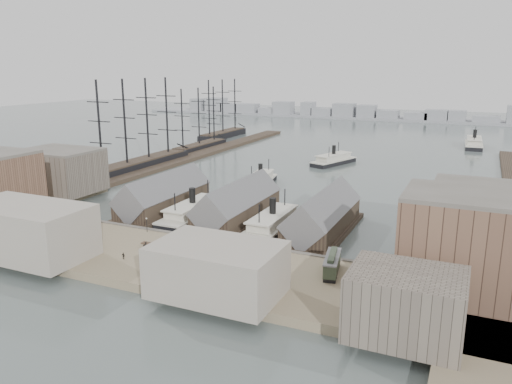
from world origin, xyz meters
The scene contains 39 objects.
ground centered at (0.00, 0.00, 0.00)m, with size 900.00×900.00×0.00m, color #495553.
quay centered at (0.00, -20.00, 1.00)m, with size 180.00×30.00×2.00m, color #7B6D53.
seawall centered at (0.00, -5.20, 1.15)m, with size 180.00×1.20×2.30m, color #59544C.
west_wharf centered at (-68.00, 100.00, 0.80)m, with size 10.00×220.00×1.60m, color #2D231C.
ferry_shed_west centered at (-26.00, 16.88, 4.64)m, with size 14.00×42.00×12.60m.
ferry_shed_center centered at (0.00, 16.88, 4.64)m, with size 14.00×42.00×12.60m.
ferry_shed_east centered at (26.00, 16.88, 4.64)m, with size 14.00×42.00×12.60m.
warehouse_west_back centered at (-70.00, 18.00, 9.00)m, with size 26.00×20.00×14.00m, color #60564C.
warehouse_east_front centered at (66.00, -12.00, 11.50)m, with size 30.00×18.00×19.00m, color brown.
warehouse_east_back centered at (68.00, 15.00, 9.50)m, with size 28.00×20.00×15.00m, color #60564C.
street_bldg_center centered at (20.00, -32.00, 7.00)m, with size 24.00×16.00×10.00m, color gray.
street_bldg_west centered at (-30.00, -32.00, 8.00)m, with size 30.00×16.00×12.00m, color gray.
street_bldg_east centered at (55.00, -33.00, 7.50)m, with size 18.00×14.00×11.00m, color #60564C.
lamp_post_far_w centered at (-45.00, -7.00, 4.71)m, with size 0.44×0.44×3.92m.
lamp_post_near_w centered at (-15.00, -7.00, 4.71)m, with size 0.44×0.44×3.92m.
lamp_post_near_e centered at (15.00, -7.00, 4.71)m, with size 0.44×0.44×3.92m.
lamp_post_far_e centered at (45.00, -7.00, 4.71)m, with size 0.44×0.44×3.92m.
far_shore centered at (-2.07, 334.14, 3.91)m, with size 500.00×40.00×15.72m.
ferry_docked_west centered at (-13.00, 12.89, 2.42)m, with size 8.68×28.92×10.33m.
ferry_docked_east centered at (13.00, 12.47, 2.39)m, with size 8.58×28.59×10.21m.
ferry_open_near centered at (-12.44, 61.56, 2.14)m, with size 11.90×26.54×9.15m.
ferry_open_mid centered at (1.18, 115.75, 2.24)m, with size 16.49×27.87×9.54m.
ferry_open_far centered at (60.01, 197.73, 2.54)m, with size 10.29×30.68×10.84m.
sailing_ship_near centered at (-74.67, 67.89, 2.93)m, with size 9.69×66.78×39.85m.
sailing_ship_mid centered at (-77.40, 125.41, 2.42)m, with size 8.22×47.52×33.81m.
sailing_ship_far centered at (-89.54, 175.56, 2.67)m, with size 8.99×49.92×36.94m.
tram centered at (37.39, -13.57, 4.01)m, with size 4.74×11.39×3.93m.
horse_cart_left centered at (-35.74, -18.93, 2.79)m, with size 4.68×1.69×1.52m.
horse_cart_center centered at (-6.17, -16.55, 2.82)m, with size 4.91×1.60×1.63m.
horse_cart_right centered at (21.72, -21.85, 2.77)m, with size 4.65×1.89×1.49m.
pedestrian_0 centered at (-55.90, -10.96, 2.86)m, with size 0.63×0.46×1.72m, color black.
pedestrian_1 centered at (-32.27, -16.67, 2.90)m, with size 0.88×0.68×1.80m, color black.
pedestrian_2 centered at (-29.24, -10.76, 2.79)m, with size 1.03×0.59×1.59m, color black.
pedestrian_3 centered at (-8.09, -25.20, 2.79)m, with size 0.92×0.38×1.57m, color black.
pedestrian_4 centered at (-7.75, -17.33, 2.83)m, with size 0.81×0.53×1.66m, color black.
pedestrian_5 centered at (0.72, -23.52, 2.81)m, with size 0.59×0.43×1.61m, color black.
pedestrian_6 centered at (21.26, -8.00, 2.81)m, with size 0.79×0.61×1.62m, color black.
pedestrian_7 centered at (28.22, -24.85, 2.91)m, with size 1.18×0.68×1.82m, color black.
pedestrian_8 centered at (37.29, -10.56, 2.91)m, with size 1.07×0.44×1.82m, color black.
Camera 1 is at (63.31, -109.63, 44.48)m, focal length 35.00 mm.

